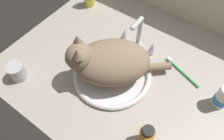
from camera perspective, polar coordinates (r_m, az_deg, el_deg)
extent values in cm
cube|color=#ADA399|center=(91.93, 5.01, -0.14)|extent=(105.70, 83.13, 3.00)
torus|color=white|center=(87.41, 0.00, -1.07)|extent=(33.00, 33.00, 2.28)
cylinder|color=white|center=(88.11, 0.00, -1.37)|extent=(29.57, 29.57, 0.60)
cylinder|color=silver|center=(98.39, 6.96, 6.93)|extent=(4.00, 4.00, 1.98)
cylinder|color=silver|center=(92.46, 7.47, 10.32)|extent=(2.00, 2.00, 14.47)
sphere|color=silver|center=(87.55, 8.00, 13.67)|extent=(2.20, 2.20, 2.20)
cylinder|color=silver|center=(85.36, 6.85, 12.52)|extent=(2.00, 6.52, 2.00)
sphere|color=silver|center=(83.24, 5.65, 11.31)|extent=(2.10, 2.10, 2.10)
cylinder|color=silver|center=(100.88, 3.36, 8.71)|extent=(3.20, 3.20, 1.60)
cone|color=silver|center=(98.56, 3.46, 10.01)|extent=(2.88, 2.88, 4.88)
cylinder|color=silver|center=(96.68, 10.66, 4.89)|extent=(3.20, 3.20, 1.60)
cone|color=silver|center=(94.25, 10.96, 6.15)|extent=(2.88, 2.88, 4.88)
ellipsoid|color=#8C755B|center=(80.62, 0.00, 2.22)|extent=(36.02, 35.10, 14.36)
sphere|color=#8C755B|center=(77.23, -8.83, 3.59)|extent=(10.58, 10.58, 10.58)
cone|color=#8C755B|center=(70.85, -9.40, 4.43)|extent=(4.02, 4.02, 3.97)
cone|color=#8C755B|center=(75.05, -9.39, 8.17)|extent=(4.02, 4.02, 3.97)
ellipsoid|color=silver|center=(78.53, -11.61, 2.87)|extent=(5.31, 5.44, 3.38)
ellipsoid|color=silver|center=(81.29, -7.32, 1.35)|extent=(13.74, 14.06, 7.90)
cylinder|color=#8C755B|center=(87.78, 11.35, 0.81)|extent=(12.61, 11.52, 3.20)
cylinder|color=white|center=(88.28, 27.77, -6.87)|extent=(5.38, 5.38, 8.27)
cylinder|color=#338CD1|center=(88.81, 27.60, -7.08)|extent=(5.54, 5.54, 3.31)
cylinder|color=#B2B5BA|center=(93.83, -24.38, -0.60)|extent=(6.75, 6.75, 6.21)
cylinder|color=silver|center=(91.14, -25.15, 0.68)|extent=(6.89, 6.89, 1.00)
cylinder|color=#C67A23|center=(73.44, 9.28, -17.48)|extent=(5.06, 5.06, 9.00)
cylinder|color=black|center=(68.37, 9.91, -16.12)|extent=(3.80, 3.80, 1.80)
cylinder|color=#3FB266|center=(93.24, 19.18, -1.11)|extent=(15.05, 6.01, 1.00)
cube|color=white|center=(95.33, 15.45, 2.77)|extent=(2.85, 1.98, 1.20)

